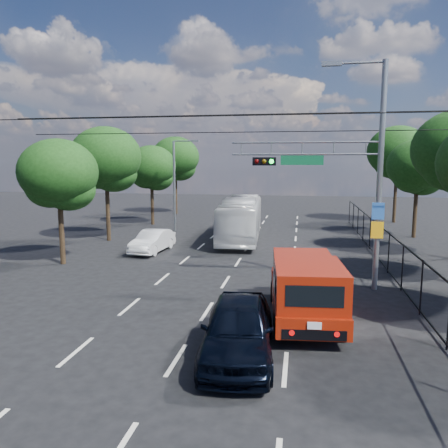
% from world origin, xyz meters
% --- Properties ---
extents(ground, '(120.00, 120.00, 0.00)m').
position_xyz_m(ground, '(0.00, 0.00, 0.00)').
color(ground, black).
rests_on(ground, ground).
extents(lane_markings, '(6.12, 38.00, 0.01)m').
position_xyz_m(lane_markings, '(-0.00, 14.00, 0.01)').
color(lane_markings, beige).
rests_on(lane_markings, ground).
extents(signal_mast, '(6.43, 0.39, 9.50)m').
position_xyz_m(signal_mast, '(5.28, 7.99, 5.24)').
color(signal_mast, slate).
rests_on(signal_mast, ground).
extents(streetlight_left, '(2.09, 0.22, 7.08)m').
position_xyz_m(streetlight_left, '(-6.33, 22.00, 3.94)').
color(streetlight_left, slate).
rests_on(streetlight_left, ground).
extents(utility_wires, '(22.00, 5.04, 0.74)m').
position_xyz_m(utility_wires, '(0.00, 8.83, 7.23)').
color(utility_wires, black).
rests_on(utility_wires, ground).
extents(fence_right, '(0.06, 34.03, 2.00)m').
position_xyz_m(fence_right, '(7.60, 12.17, 1.03)').
color(fence_right, black).
rests_on(fence_right, ground).
extents(tree_right_d, '(4.32, 4.32, 7.02)m').
position_xyz_m(tree_right_d, '(11.42, 22.02, 4.85)').
color(tree_right_d, black).
rests_on(tree_right_d, ground).
extents(tree_right_e, '(5.28, 5.28, 8.58)m').
position_xyz_m(tree_right_e, '(11.62, 30.02, 5.94)').
color(tree_right_e, black).
rests_on(tree_right_e, ground).
extents(tree_left_b, '(4.08, 4.08, 6.63)m').
position_xyz_m(tree_left_b, '(-9.18, 10.02, 4.58)').
color(tree_left_b, black).
rests_on(tree_left_b, ground).
extents(tree_left_c, '(4.80, 4.80, 7.80)m').
position_xyz_m(tree_left_c, '(-9.78, 17.02, 5.40)').
color(tree_left_c, black).
rests_on(tree_left_c, ground).
extents(tree_left_d, '(4.20, 4.20, 6.83)m').
position_xyz_m(tree_left_d, '(-9.38, 25.02, 4.72)').
color(tree_left_d, black).
rests_on(tree_left_d, ground).
extents(tree_left_e, '(4.92, 4.92, 7.99)m').
position_xyz_m(tree_left_e, '(-9.58, 33.02, 5.53)').
color(tree_left_e, black).
rests_on(tree_left_e, ground).
extents(red_pickup, '(2.68, 6.14, 2.23)m').
position_xyz_m(red_pickup, '(3.51, 3.76, 1.19)').
color(red_pickup, black).
rests_on(red_pickup, ground).
extents(navy_hatchback, '(2.34, 4.99, 1.65)m').
position_xyz_m(navy_hatchback, '(1.66, 0.51, 0.83)').
color(navy_hatchback, black).
rests_on(navy_hatchback, ground).
extents(white_bus, '(3.14, 10.71, 2.95)m').
position_xyz_m(white_bus, '(-0.83, 19.16, 1.47)').
color(white_bus, silver).
rests_on(white_bus, ground).
extents(white_van, '(1.79, 4.16, 1.33)m').
position_xyz_m(white_van, '(-5.50, 13.84, 0.67)').
color(white_van, silver).
rests_on(white_van, ground).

